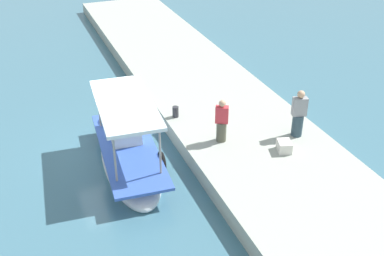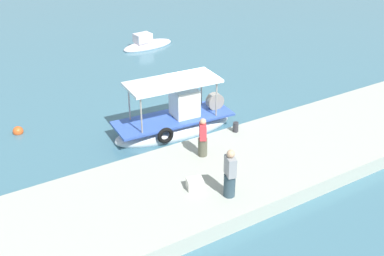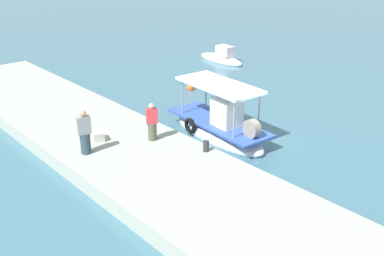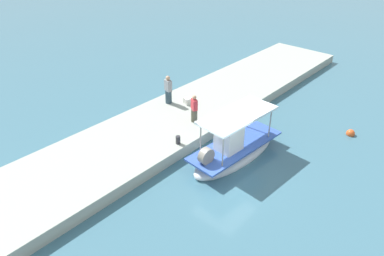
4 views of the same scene
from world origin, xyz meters
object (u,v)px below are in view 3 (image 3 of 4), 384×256
cargo_crate (98,136)px  moored_boat_mid (222,58)px  fisherman_by_crate (85,134)px  mooring_bollard (206,146)px  fisherman_near_bollard (152,123)px  marker_buoy (191,88)px  main_fishing_boat (219,127)px

cargo_crate → moored_boat_mid: 16.52m
fisherman_by_crate → cargo_crate: 1.39m
moored_boat_mid → cargo_crate: bearing=-62.5°
mooring_bollard → fisherman_near_bollard: bearing=-158.0°
fisherman_by_crate → moored_boat_mid: 17.77m
fisherman_near_bollard → fisherman_by_crate: size_ratio=0.90×
fisherman_near_bollard → mooring_bollard: (2.26, 0.91, -0.51)m
fisherman_near_bollard → mooring_bollard: 2.49m
mooring_bollard → fisherman_by_crate: bearing=-129.0°
fisherman_by_crate → cargo_crate: size_ratio=3.22×
fisherman_near_bollard → cargo_crate: fisherman_near_bollard is taller
fisherman_near_bollard → moored_boat_mid: (-9.05, 12.92, -1.13)m
mooring_bollard → marker_buoy: 9.81m
fisherman_by_crate → cargo_crate: bearing=128.0°
main_fishing_boat → moored_boat_mid: 13.69m
mooring_bollard → moored_boat_mid: 16.51m
main_fishing_boat → cargo_crate: (-2.07, -4.97, 0.33)m
main_fishing_boat → fisherman_by_crate: (-1.30, -5.95, 0.95)m
fisherman_by_crate → moored_boat_mid: fisherman_by_crate is taller
main_fishing_boat → fisherman_near_bollard: bearing=-101.1°
main_fishing_boat → cargo_crate: bearing=-112.6°
fisherman_near_bollard → marker_buoy: bearing=128.7°
main_fishing_boat → fisherman_near_bollard: size_ratio=3.56×
marker_buoy → fisherman_by_crate: bearing=-63.2°
cargo_crate → moored_boat_mid: moored_boat_mid is taller
main_fishing_boat → fisherman_by_crate: main_fishing_boat is taller
fisherman_near_bollard → cargo_crate: 2.31m
cargo_crate → marker_buoy: 9.53m
main_fishing_boat → cargo_crate: size_ratio=10.28×
main_fishing_boat → fisherman_by_crate: 6.17m
cargo_crate → marker_buoy: bearing=115.3°
fisherman_by_crate → marker_buoy: 10.81m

